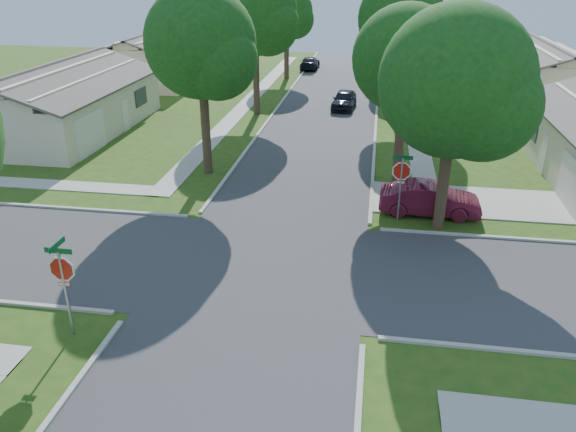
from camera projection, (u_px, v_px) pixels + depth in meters
The scene contains 20 objects.
ground at pixel (265, 267), 19.79m from camera, with size 100.00×100.00×0.00m, color #254D15.
road_ns at pixel (265, 266), 19.79m from camera, with size 7.00×100.00×0.02m, color #333335.
sidewalk_ne at pixel (411, 103), 42.26m from camera, with size 1.20×40.00×0.04m, color #9E9B91.
sidewalk_nw at pixel (253, 97), 44.00m from camera, with size 1.20×40.00×0.04m, color #9E9B91.
driveway at pixel (469, 202), 25.03m from camera, with size 8.80×3.60×0.05m, color #9E9B91.
stop_sign_sw at pixel (62, 273), 15.40m from camera, with size 1.05×0.80×2.98m.
stop_sign_ne at pixel (401, 174), 22.49m from camera, with size 1.05×0.80×2.98m.
tree_e_near at pixel (407, 64), 24.85m from camera, with size 4.97×4.80×8.28m.
tree_e_mid at pixel (402, 22), 35.37m from camera, with size 5.59×5.40×9.21m.
tree_e_far at pixel (397, 10), 47.15m from camera, with size 5.17×5.00×8.72m.
tree_w_near at pixel (202, 48), 25.99m from camera, with size 5.38×5.20×8.97m.
tree_w_mid at pixel (256, 16), 36.61m from camera, with size 5.80×5.60×9.56m.
tree_w_far at pixel (287, 14), 48.69m from camera, with size 4.76×4.60×8.04m.
tree_ne_corner at pixel (456, 89), 20.33m from camera, with size 5.80×5.60×8.66m.
house_ne_far at pixel (543, 79), 42.91m from camera, with size 8.42×13.60×4.23m.
house_nw_near at pixel (59, 107), 34.90m from camera, with size 8.42×13.60×4.23m.
house_nw_far at pixel (159, 62), 50.17m from camera, with size 8.42×13.60×4.23m.
car_driveway at pixel (430, 199), 23.59m from camera, with size 1.46×4.17×1.37m, color maroon.
car_curb_east at pixel (344, 99), 40.52m from camera, with size 1.54×3.83×1.30m, color black.
car_curb_west at pixel (310, 63), 55.14m from camera, with size 1.65×4.07×1.18m, color black.
Camera 1 is at (3.52, -16.90, 9.87)m, focal length 35.00 mm.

